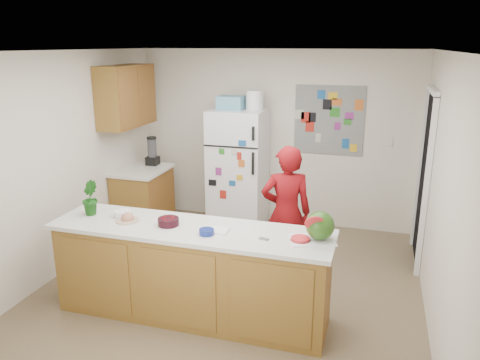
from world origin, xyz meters
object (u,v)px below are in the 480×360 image
(person, at_px, (286,213))
(watermelon, at_px, (320,226))
(cherry_bowl, at_px, (168,222))
(refrigerator, at_px, (238,169))

(person, bearing_deg, watermelon, 98.73)
(cherry_bowl, bearing_deg, person, 48.32)
(refrigerator, xyz_separation_m, cherry_bowl, (0.03, -2.38, 0.11))
(cherry_bowl, bearing_deg, watermelon, 2.17)
(person, height_order, watermelon, person)
(refrigerator, height_order, watermelon, refrigerator)
(person, relative_size, cherry_bowl, 7.72)
(refrigerator, height_order, person, refrigerator)
(watermelon, distance_m, cherry_bowl, 1.42)
(person, bearing_deg, cherry_bowl, 30.87)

